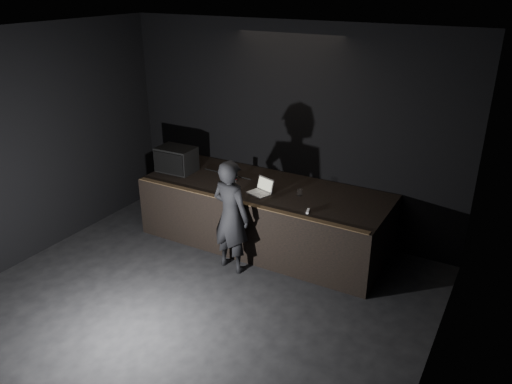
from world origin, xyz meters
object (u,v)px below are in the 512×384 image
object	(u,v)px
beer_can	(234,176)
person	(231,216)
stage_monitor	(176,159)
laptop	(262,189)
stage_riser	(265,215)

from	to	relation	value
beer_can	person	distance (m)	1.05
stage_monitor	person	world-z (taller)	person
laptop	person	world-z (taller)	person
stage_riser	stage_monitor	size ratio (longest dim) A/B	6.17
stage_riser	person	distance (m)	1.02
laptop	beer_can	bearing A→B (deg)	-179.52
beer_can	stage_riser	bearing A→B (deg)	4.86
beer_can	person	bearing A→B (deg)	-61.19
stage_riser	laptop	bearing A→B (deg)	-74.00
stage_riser	beer_can	distance (m)	0.80
stage_riser	beer_can	xyz separation A→B (m)	(-0.55, -0.05, 0.59)
stage_monitor	person	distance (m)	1.85
stage_riser	stage_monitor	distance (m)	1.82
stage_monitor	laptop	world-z (taller)	stage_monitor
beer_can	stage_monitor	bearing A→B (deg)	-175.96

